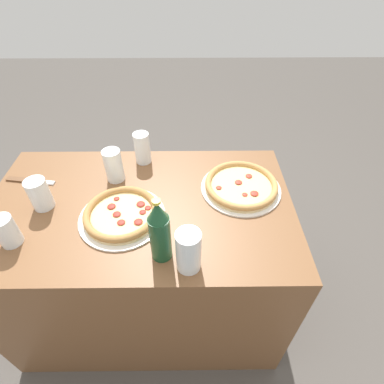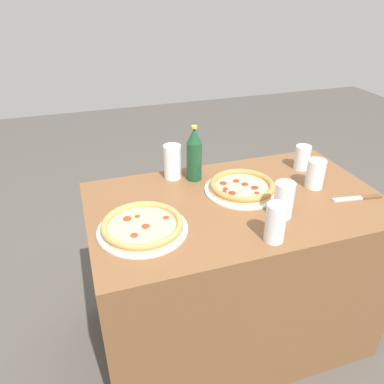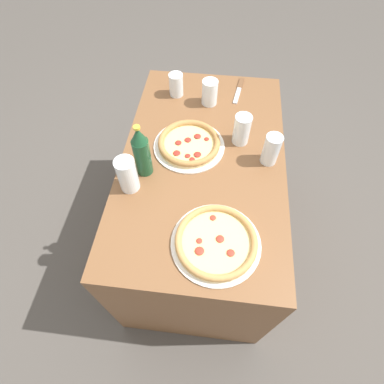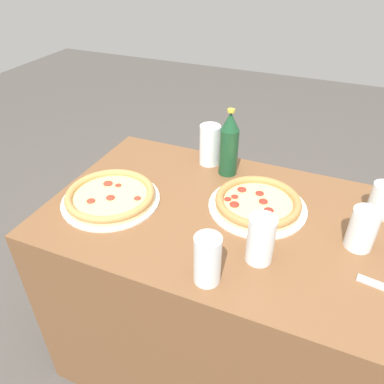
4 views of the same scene
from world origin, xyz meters
name	(u,v)px [view 2 (image 2 of 4)]	position (x,y,z in m)	size (l,w,h in m)	color
ground_plane	(228,329)	(0.00, 0.00, 0.00)	(8.00, 8.00, 0.00)	#4C4742
table	(232,272)	(0.00, 0.00, 0.39)	(1.23, 0.73, 0.78)	brown
pizza_margherita	(242,187)	(-0.05, -0.07, 0.80)	(0.33, 0.33, 0.04)	silver
pizza_salami	(142,226)	(0.42, 0.09, 0.80)	(0.33, 0.33, 0.04)	silver
glass_orange_juice	(172,163)	(0.20, -0.29, 0.85)	(0.08, 0.08, 0.16)	white
glass_water	(283,202)	(-0.12, 0.16, 0.84)	(0.08, 0.08, 0.14)	white
glass_red_wine	(302,158)	(-0.42, -0.18, 0.83)	(0.07, 0.07, 0.12)	white
glass_cola	(315,175)	(-0.37, -0.01, 0.84)	(0.08, 0.08, 0.13)	white
glass_mango_juice	(275,225)	(-0.01, 0.29, 0.84)	(0.07, 0.07, 0.15)	white
beer_bottle	(194,155)	(0.11, -0.24, 0.90)	(0.07, 0.07, 0.26)	#194728
knife	(359,198)	(-0.49, 0.14, 0.78)	(0.22, 0.06, 0.01)	brown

